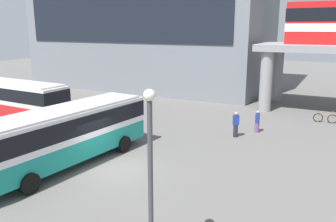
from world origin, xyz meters
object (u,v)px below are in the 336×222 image
Objects in this scene: pedestrian_by_bike_rack at (106,111)px; pedestrian_at_kerb at (236,125)px; bus_secondary at (10,96)px; bus_main at (63,131)px; station_building at (153,1)px; pedestrian_walking_across at (257,122)px; bicycle_brown at (325,118)px.

pedestrian_at_kerb reaches higher than pedestrian_by_bike_rack.
pedestrian_at_kerb is at bearing 12.46° from bus_secondary.
station_building is at bearing 109.69° from bus_main.
station_building is at bearing 138.23° from pedestrian_walking_across.
bus_main reaches higher than bicycle_brown.
pedestrian_by_bike_rack is (5.48, -17.63, -9.99)m from station_building.
pedestrian_at_kerb is (6.80, 9.42, -1.13)m from bus_main.
bus_secondary reaches higher than pedestrian_by_bike_rack.
pedestrian_walking_across is 0.89× the size of pedestrian_at_kerb.
bus_main reaches higher than pedestrian_walking_across.
bicycle_brown is 8.77m from pedestrian_at_kerb.
bus_main is 12.23m from bus_secondary.
bicycle_brown is 17.76m from pedestrian_by_bike_rack.
pedestrian_at_kerb is (10.92, 0.24, 0.13)m from pedestrian_by_bike_rack.
pedestrian_walking_across reaches higher than pedestrian_by_bike_rack.
station_building is 2.56× the size of bus_main.
bus_main is 7.17× the size of pedestrian_by_bike_rack.
bicycle_brown is (12.11, 16.38, -1.63)m from bus_main.
station_building is 18.32× the size of pedestrian_by_bike_rack.
bicycle_brown is (21.71, -10.43, -10.36)m from station_building.
station_building reaches higher than bus_secondary.
pedestrian_at_kerb is (-1.06, -1.80, 0.10)m from pedestrian_walking_across.
bus_main and bus_secondary have the same top height.
pedestrian_walking_across is at bearing 54.96° from bus_main.
bus_secondary is 19.68m from pedestrian_walking_across.
pedestrian_walking_across is (18.79, 5.71, -1.24)m from bus_secondary.
station_building is 15.93× the size of pedestrian_at_kerb.
pedestrian_walking_across is 2.09m from pedestrian_at_kerb.
bus_main is 13.76m from pedestrian_walking_across.
bus_secondary is 25.53m from bicycle_brown.
station_building is at bearing 107.26° from pedestrian_by_bike_rack.
pedestrian_walking_across is at bearing 59.39° from pedestrian_at_kerb.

